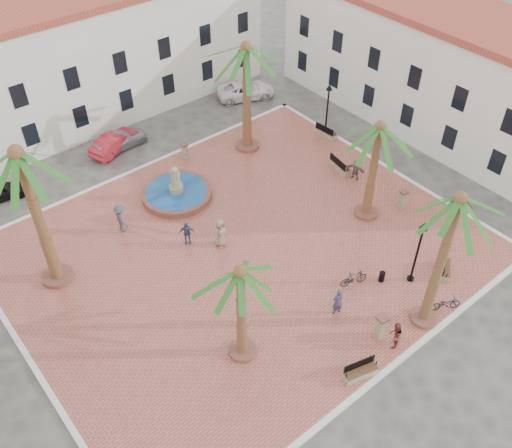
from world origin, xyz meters
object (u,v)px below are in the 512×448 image
Objects in this scene: bicycle_a at (446,303)px; bench_ne at (326,133)px; pedestrian_fountain_a at (220,233)px; palm_sw at (241,283)px; palm_nw at (22,169)px; car_silver at (120,140)px; lamppost_e at (328,102)px; litter_bin at (382,277)px; cyclist_b at (395,336)px; pedestrian_east at (356,169)px; cyclist_a at (338,301)px; bicycle_b at (354,278)px; palm_s at (456,213)px; palm_e at (379,137)px; bench_se at (445,269)px; car_white at (246,90)px; pedestrian_fountain_b at (187,233)px; car_red at (115,142)px; bollard_e at (403,199)px; bollard_se at (381,327)px; bench_s at (360,372)px; fountain at (177,192)px; lamppost_s at (420,242)px; palm_ne at (246,60)px; bench_e at (339,166)px; pedestrian_north at (121,218)px; bollard_n at (185,151)px.

bench_ne is at bearing 6.71° from bicycle_a.
palm_sw is at bearing -126.83° from pedestrian_fountain_a.
palm_nw is 15.09m from car_silver.
lamppost_e is 15.11m from litter_bin.
cyclist_b reaches higher than pedestrian_east.
palm_nw is 5.03× the size of cyclist_a.
palm_sw is 3.74× the size of bicycle_b.
bench_ne is (8.28, 15.74, -7.13)m from palm_s.
palm_e is 1.61× the size of car_silver.
palm_s is at bearing 164.28° from bench_se.
car_white is at bearing 78.14° from palm_e.
palm_e is 4.44× the size of pedestrian_east.
pedestrian_fountain_b is 0.39× the size of car_red.
palm_e is 4.21× the size of cyclist_b.
palm_nw is 22.55m from bollard_e.
pedestrian_fountain_a is at bearing 101.70° from bollard_se.
palm_s is 4.59× the size of bench_s.
lamppost_e reaches higher than bench_ne.
bollard_e is at bearing -167.43° from car_red.
fountain is 12.12m from pedestrian_east.
palm_ne is at bearing 86.05° from lamppost_s.
car_white is (4.63, 5.94, -6.34)m from palm_ne.
fountain is 9.82m from palm_ne.
fountain is 13.47m from palm_e.
palm_e is at bearing -51.23° from pedestrian_east.
pedestrian_north is (-14.82, 4.00, 0.70)m from bench_e.
car_silver is at bearing 42.96° from bicycle_a.
bench_se is at bearing -62.43° from fountain.
palm_s reaches higher than pedestrian_east.
bollard_e is 20.62m from car_silver.
lamppost_s is at bearing -140.90° from pedestrian_north.
pedestrian_fountain_b reaches higher than car_red.
palm_e is at bearing -168.24° from car_white.
palm_nw reaches higher than cyclist_b.
litter_bin is 0.40× the size of pedestrian_fountain_b.
bench_ne reaches higher than litter_bin.
cyclist_a reaches higher than bench_se.
bicycle_b is at bearing -2.81° from palm_sw.
palm_s is at bearing -15.15° from bollard_se.
bollard_n is at bearing 157.09° from lamppost_e.
lamppost_s reaches higher than bench_ne.
bollard_e is 4.02m from pedestrian_east.
litter_bin is at bearing -99.17° from palm_ne.
bench_se is at bearing 174.19° from cyclist_a.
bollard_se is (-6.63, -6.97, -4.96)m from palm_e.
pedestrian_fountain_a is at bearing -22.70° from palm_nw.
pedestrian_fountain_b is 0.37× the size of car_silver.
bollard_e is at bearing -153.93° from car_silver.
bicycle_a is at bearing -25.00° from palm_sw.
cyclist_a is 3.39m from cyclist_b.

